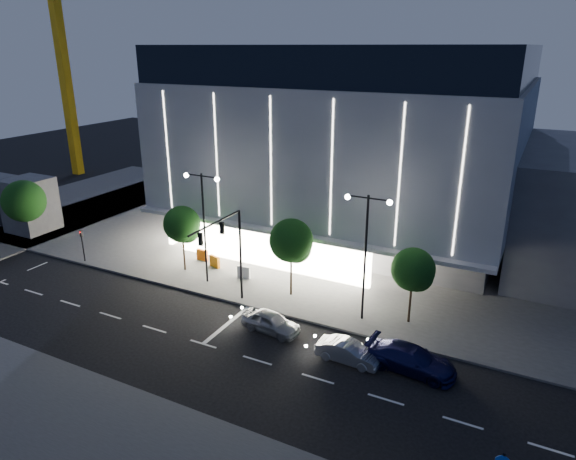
% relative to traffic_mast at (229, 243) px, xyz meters
% --- Properties ---
extents(ground, '(160.00, 160.00, 0.00)m').
position_rel_traffic_mast_xyz_m(ground, '(-1.00, -3.34, -5.03)').
color(ground, black).
rests_on(ground, ground).
extents(sidewalk_museum, '(70.00, 40.00, 0.15)m').
position_rel_traffic_mast_xyz_m(sidewalk_museum, '(4.00, 20.66, -4.95)').
color(sidewalk_museum, '#474747').
rests_on(sidewalk_museum, ground).
extents(sidewalk_west, '(16.00, 50.00, 0.15)m').
position_rel_traffic_mast_xyz_m(sidewalk_west, '(-31.00, 6.66, -4.95)').
color(sidewalk_west, '#474747').
rests_on(sidewalk_west, ground).
extents(museum, '(30.00, 25.80, 18.00)m').
position_rel_traffic_mast_xyz_m(museum, '(1.98, 18.97, 4.25)').
color(museum, '#4C4C51').
rests_on(museum, ground).
extents(traffic_mast, '(0.33, 5.89, 7.07)m').
position_rel_traffic_mast_xyz_m(traffic_mast, '(0.00, 0.00, 0.00)').
color(traffic_mast, black).
rests_on(traffic_mast, ground).
extents(street_lamp_west, '(3.16, 0.36, 9.00)m').
position_rel_traffic_mast_xyz_m(street_lamp_west, '(-4.00, 2.66, 0.93)').
color(street_lamp_west, black).
rests_on(street_lamp_west, ground).
extents(street_lamp_east, '(3.16, 0.36, 9.00)m').
position_rel_traffic_mast_xyz_m(street_lamp_east, '(9.00, 2.66, 0.93)').
color(street_lamp_east, black).
rests_on(street_lamp_east, ground).
extents(ped_signal_far, '(0.22, 0.24, 3.00)m').
position_rel_traffic_mast_xyz_m(ped_signal_far, '(-16.00, 1.16, -3.14)').
color(ped_signal_far, black).
rests_on(ped_signal_far, ground).
extents(tower_crane, '(32.00, 2.00, 28.50)m').
position_rel_traffic_mast_xyz_m(tower_crane, '(-41.92, 24.66, 15.48)').
color(tower_crane, gold).
rests_on(tower_crane, ground).
extents(tree_left, '(3.02, 3.02, 5.72)m').
position_rel_traffic_mast_xyz_m(tree_left, '(-6.97, 3.68, -0.99)').
color(tree_left, black).
rests_on(tree_left, ground).
extents(tree_mid, '(3.25, 3.25, 6.15)m').
position_rel_traffic_mast_xyz_m(tree_mid, '(3.03, 3.68, -0.69)').
color(tree_mid, black).
rests_on(tree_mid, ground).
extents(tree_right, '(2.91, 2.91, 5.51)m').
position_rel_traffic_mast_xyz_m(tree_right, '(12.03, 3.68, -1.14)').
color(tree_right, black).
rests_on(tree_right, ground).
extents(car_lead, '(4.27, 2.05, 1.41)m').
position_rel_traffic_mast_xyz_m(car_lead, '(4.12, -1.52, -4.32)').
color(car_lead, '#999BA0').
rests_on(car_lead, ground).
extents(car_second, '(3.98, 1.52, 1.30)m').
position_rel_traffic_mast_xyz_m(car_second, '(9.91, -2.41, -4.38)').
color(car_second, '#ADB1B5').
rests_on(car_second, ground).
extents(car_third, '(5.35, 2.49, 1.51)m').
position_rel_traffic_mast_xyz_m(car_third, '(13.50, -1.60, -4.27)').
color(car_third, '#111243').
rests_on(car_third, ground).
extents(barrier_a, '(1.11, 0.30, 1.00)m').
position_rel_traffic_mast_xyz_m(barrier_a, '(-6.87, 5.96, -4.38)').
color(barrier_a, '#DC510C').
rests_on(barrier_a, sidewalk_museum).
extents(barrier_c, '(1.13, 0.55, 1.00)m').
position_rel_traffic_mast_xyz_m(barrier_c, '(-5.10, 5.28, -4.38)').
color(barrier_c, orange).
rests_on(barrier_c, sidewalk_museum).
extents(barrier_d, '(1.12, 0.36, 1.00)m').
position_rel_traffic_mast_xyz_m(barrier_d, '(-1.75, 4.57, -4.38)').
color(barrier_d, silver).
rests_on(barrier_d, sidewalk_museum).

